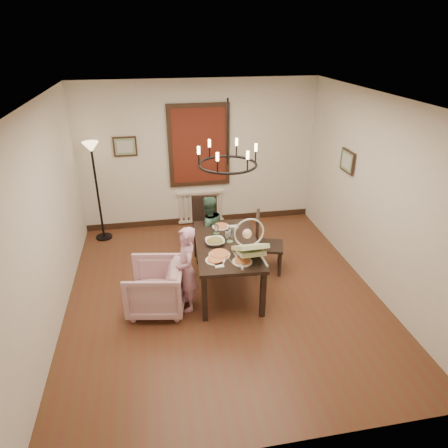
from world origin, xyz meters
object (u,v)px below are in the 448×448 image
object	(u,v)px
floor_lamp	(98,193)
chair_right	(269,243)
seated_man	(209,236)
chair_far	(205,226)
drinking_glass	(227,235)
elderly_woman	(187,276)
baby_bouncer	(250,246)
dining_table	(227,249)
armchair	(156,287)

from	to	relation	value
floor_lamp	chair_right	bearing A→B (deg)	-30.83
seated_man	floor_lamp	distance (m)	2.24
chair_far	drinking_glass	xyz separation A→B (m)	(0.19, -1.01, 0.33)
chair_far	seated_man	xyz separation A→B (m)	(0.01, -0.36, -0.01)
elderly_woman	baby_bouncer	world-z (taller)	baby_bouncer
seated_man	baby_bouncer	distance (m)	1.39
baby_bouncer	drinking_glass	xyz separation A→B (m)	(-0.20, 0.60, -0.12)
chair_far	chair_right	world-z (taller)	chair_right
dining_table	elderly_woman	distance (m)	0.76
elderly_woman	drinking_glass	bearing A→B (deg)	123.73
dining_table	seated_man	xyz separation A→B (m)	(-0.16, 0.79, -0.18)
drinking_glass	chair_right	bearing A→B (deg)	17.38
chair_right	drinking_glass	size ratio (longest dim) A/B	6.67
chair_far	armchair	bearing A→B (deg)	-115.71
baby_bouncer	chair_far	bearing A→B (deg)	101.17
chair_far	baby_bouncer	bearing A→B (deg)	-70.95
drinking_glass	floor_lamp	size ratio (longest dim) A/B	0.08
seated_man	dining_table	bearing A→B (deg)	84.38
chair_right	armchair	distance (m)	1.96
armchair	chair_right	bearing A→B (deg)	120.74
armchair	baby_bouncer	distance (m)	1.43
chair_far	drinking_glass	size ratio (longest dim) A/B	6.64
floor_lamp	chair_far	bearing A→B (deg)	-25.16
armchair	drinking_glass	bearing A→B (deg)	123.04
seated_man	drinking_glass	xyz separation A→B (m)	(0.18, -0.65, 0.34)
dining_table	drinking_glass	distance (m)	0.21
dining_table	drinking_glass	bearing A→B (deg)	84.96
chair_far	armchair	distance (m)	1.74
dining_table	floor_lamp	world-z (taller)	floor_lamp
armchair	chair_far	bearing A→B (deg)	158.48
chair_far	armchair	xyz separation A→B (m)	(-0.90, -1.48, -0.14)
elderly_woman	seated_man	world-z (taller)	elderly_woman
armchair	elderly_woman	bearing A→B (deg)	93.92
chair_right	elderly_woman	distance (m)	1.58
armchair	seated_man	xyz separation A→B (m)	(0.91, 1.12, 0.14)
chair_right	drinking_glass	world-z (taller)	chair_right
dining_table	seated_man	bearing A→B (deg)	105.62
seated_man	elderly_woman	bearing A→B (deg)	50.68
chair_far	drinking_glass	distance (m)	1.08
baby_bouncer	drinking_glass	world-z (taller)	baby_bouncer
dining_table	chair_far	xyz separation A→B (m)	(-0.17, 1.15, -0.17)
seated_man	drinking_glass	world-z (taller)	seated_man
chair_far	baby_bouncer	xyz separation A→B (m)	(0.39, -1.61, 0.46)
chair_right	elderly_woman	world-z (taller)	elderly_woman
dining_table	chair_right	distance (m)	0.85
dining_table	elderly_woman	bearing A→B (deg)	-145.04
chair_far	elderly_woman	bearing A→B (deg)	-101.34
drinking_glass	floor_lamp	xyz separation A→B (m)	(-2.02, 1.87, 0.07)
elderly_woman	dining_table	bearing A→B (deg)	116.69
chair_right	armchair	world-z (taller)	chair_right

